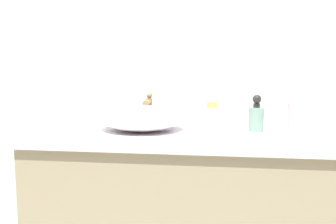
{
  "coord_description": "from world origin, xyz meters",
  "views": [
    {
      "loc": [
        0.2,
        -1.37,
        1.24
      ],
      "look_at": [
        -0.03,
        0.39,
        0.98
      ],
      "focal_mm": 44.34,
      "sensor_mm": 36.0,
      "label": 1
    }
  ],
  "objects_px": {
    "lotion_bottle": "(212,117)",
    "tissue_box": "(304,115)",
    "soap_dispenser": "(256,117)",
    "sink_basin": "(141,118)"
  },
  "relations": [
    {
      "from": "tissue_box",
      "to": "sink_basin",
      "type": "bearing_deg",
      "value": -173.21
    },
    {
      "from": "lotion_bottle",
      "to": "tissue_box",
      "type": "distance_m",
      "value": 0.4
    },
    {
      "from": "lotion_bottle",
      "to": "sink_basin",
      "type": "bearing_deg",
      "value": -173.69
    },
    {
      "from": "sink_basin",
      "to": "lotion_bottle",
      "type": "xyz_separation_m",
      "value": [
        0.31,
        0.03,
        0.01
      ]
    },
    {
      "from": "soap_dispenser",
      "to": "tissue_box",
      "type": "height_order",
      "value": "same"
    },
    {
      "from": "soap_dispenser",
      "to": "lotion_bottle",
      "type": "bearing_deg",
      "value": 179.93
    },
    {
      "from": "soap_dispenser",
      "to": "tissue_box",
      "type": "bearing_deg",
      "value": 13.66
    },
    {
      "from": "lotion_bottle",
      "to": "tissue_box",
      "type": "bearing_deg",
      "value": 7.17
    },
    {
      "from": "soap_dispenser",
      "to": "sink_basin",
      "type": "bearing_deg",
      "value": -176.12
    },
    {
      "from": "sink_basin",
      "to": "tissue_box",
      "type": "height_order",
      "value": "tissue_box"
    }
  ]
}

